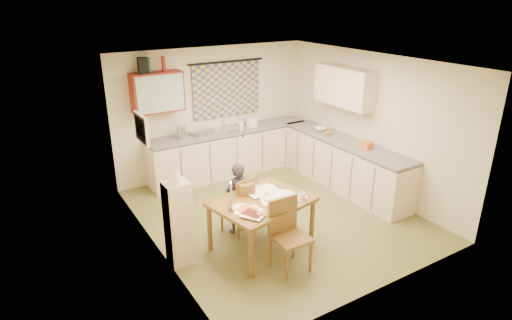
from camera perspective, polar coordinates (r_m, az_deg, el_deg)
floor at (r=7.15m, az=2.64°, el=-7.35°), size 4.00×4.50×0.02m
ceiling at (r=6.34m, az=3.03°, el=13.05°), size 4.00×4.50×0.02m
wall_back at (r=8.52m, az=-5.77°, el=6.47°), size 4.00×0.02×2.50m
wall_front at (r=5.08m, az=17.30°, el=-5.00°), size 4.00×0.02×2.50m
wall_left at (r=5.82m, az=-13.80°, el=-1.21°), size 0.02×4.50×2.50m
wall_right at (r=7.90m, az=15.03°, el=4.65°), size 0.02×4.50×2.50m
window_blind at (r=8.52m, az=-3.92°, el=9.30°), size 1.45×0.03×1.05m
curtain_rod at (r=8.41m, az=-3.95°, el=12.94°), size 1.60×0.04×0.04m
wall_cabinet at (r=7.81m, az=-13.02°, el=8.83°), size 0.90×0.34×0.70m
wall_cabinet_glass at (r=7.66m, az=-12.59°, el=8.61°), size 0.84×0.02×0.64m
upper_cabinet_right at (r=8.01m, az=11.70°, el=9.60°), size 0.34×1.30×0.70m
framed_print at (r=6.05m, az=-15.02°, el=4.06°), size 0.04×0.50×0.40m
print_canvas at (r=6.05m, az=-14.79°, el=4.10°), size 0.01×0.42×0.32m
counter_back at (r=8.58m, az=-3.50°, el=1.05°), size 3.30×0.62×0.92m
counter_right at (r=8.13m, az=11.61°, el=-0.55°), size 0.62×2.95×0.92m
stove at (r=7.49m, az=16.85°, el=-3.09°), size 0.57×0.57×0.89m
sink at (r=8.44m, az=-3.62°, el=3.77°), size 0.69×0.64×0.10m
tap at (r=8.53m, az=-4.36°, el=5.21°), size 0.04×0.04×0.28m
dish_rack at (r=8.17m, az=-7.35°, el=3.55°), size 0.43×0.39×0.06m
kettle at (r=8.00m, az=-9.97°, el=3.69°), size 0.19×0.19×0.24m
mixing_bowl at (r=8.65m, az=-0.55°, el=5.09°), size 0.31×0.31×0.16m
soap_bottle at (r=8.58m, az=-2.06°, el=4.98°), size 0.08×0.09×0.17m
bowl at (r=8.47m, az=8.57°, el=4.12°), size 0.35×0.35×0.06m
orange_bag at (r=7.61m, az=14.48°, el=1.93°), size 0.26×0.22×0.12m
fruit_orange at (r=8.21m, az=9.70°, el=3.65°), size 0.10×0.10×0.10m
speaker at (r=7.67m, az=-14.83°, el=12.09°), size 0.18×0.22×0.26m
bottle_green at (r=7.69m, az=-14.13°, el=12.19°), size 0.08×0.08×0.26m
bottle_brown at (r=7.78m, az=-12.24°, el=12.44°), size 0.07×0.07×0.26m
dining_table at (r=6.12m, az=0.73°, el=-8.47°), size 1.47×1.22×0.75m
chair_far at (r=6.56m, az=-2.27°, el=-7.25°), size 0.52×0.52×0.92m
chair_near at (r=5.73m, az=4.52°, el=-11.70°), size 0.44×0.44×0.97m
person at (r=6.42m, az=-2.53°, el=-5.14°), size 0.49×0.39×1.12m
shelf_stand at (r=5.79m, az=-10.28°, el=-8.31°), size 0.32×0.30×1.18m
lampshade at (r=5.48m, az=-10.75°, el=-1.93°), size 0.20×0.20×0.22m
letter_rack at (r=6.06m, az=-1.22°, el=-3.97°), size 0.23×0.13×0.16m
mug at (r=5.99m, az=6.09°, el=-4.81°), size 0.19×0.19×0.09m
magazine at (r=5.49m, az=-1.11°, el=-7.65°), size 0.38×0.40×0.02m
book at (r=5.61m, az=-1.73°, el=-6.97°), size 0.36×0.38×0.02m
orange_box at (r=5.54m, az=0.66°, el=-7.23°), size 0.13×0.10×0.04m
eyeglasses at (r=5.88m, az=3.92°, el=-5.66°), size 0.13×0.10×0.02m
candle_holder at (r=5.66m, az=-3.31°, el=-5.82°), size 0.06×0.06×0.18m
candle at (r=5.53m, az=-3.34°, el=-4.18°), size 0.03×0.03×0.22m
candle_flame at (r=5.51m, az=-3.39°, el=-2.92°), size 0.02×0.02×0.02m
papers at (r=6.00m, az=1.51°, el=-4.97°), size 1.15×0.99×0.02m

